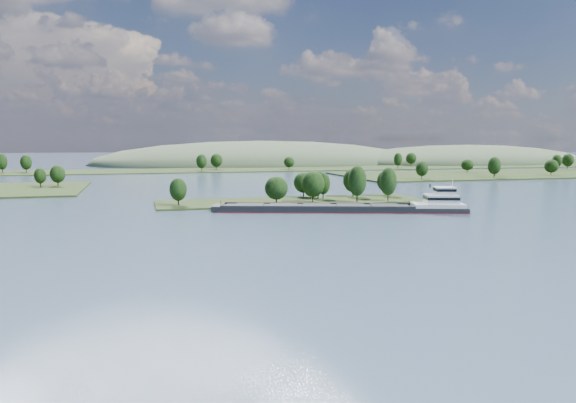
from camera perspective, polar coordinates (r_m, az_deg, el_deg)
name	(u,v)px	position (r m, az deg, el deg)	size (l,w,h in m)	color
ground	(349,226)	(154.80, 6.21, -2.45)	(1800.00, 1800.00, 0.00)	#394F62
tree_island	(311,191)	(212.18, 2.31, 1.06)	(100.00, 30.82, 14.65)	#223216
right_bank	(569,172)	(432.31, 26.67, 2.69)	(320.00, 90.00, 13.96)	#223216
back_shoreline	(225,169)	(427.60, -6.45, 3.26)	(900.00, 60.00, 15.15)	#223216
hill_east	(466,163)	(585.45, 17.63, 3.76)	(260.00, 140.00, 36.00)	#3E5137
hill_west	(263,164)	(535.67, -2.57, 3.84)	(320.00, 160.00, 44.00)	#3E5137
cargo_barge	(357,207)	(184.96, 7.03, -0.58)	(81.89, 33.80, 11.19)	black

